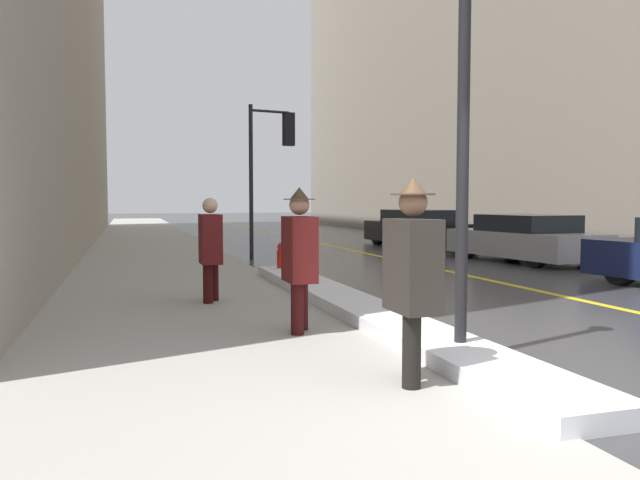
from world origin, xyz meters
The scene contains 12 objects.
ground_plane centered at (0.00, 0.00, 0.00)m, with size 160.00×160.00×0.00m, color #38383A.
sidewalk_slab centered at (-2.00, 15.00, 0.01)m, with size 4.00×80.00×0.01m.
road_centre_stripe centered at (4.00, 15.00, 0.00)m, with size 0.16×80.00×0.00m.
snow_bank_curb centered at (0.24, 4.40, 0.08)m, with size 0.79×9.72×0.17m.
lamp_post centered at (0.32, 1.65, 2.74)m, with size 0.28×0.28×4.53m.
traffic_light_near centered at (1.03, 12.93, 2.99)m, with size 1.30×0.45×4.13m.
pedestrian_in_fedora centered at (-0.51, 1.00, 0.96)m, with size 0.37×0.54×1.76m.
pedestrian_with_shoulder_bag centered at (-0.88, 3.29, 0.94)m, with size 0.37×0.74×1.72m.
pedestrian_trailing centered at (-1.59, 5.82, 0.89)m, with size 0.31×0.73×1.61m.
parked_car_silver centered at (6.99, 10.05, 0.58)m, with size 2.20×4.46×1.21m.
parked_car_black centered at (6.61, 15.56, 0.61)m, with size 1.97×4.88×1.27m.
fire_hydrant centered at (0.24, 8.78, 0.35)m, with size 0.20×0.20×0.70m.
Camera 1 is at (-2.79, -3.74, 1.55)m, focal length 35.00 mm.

